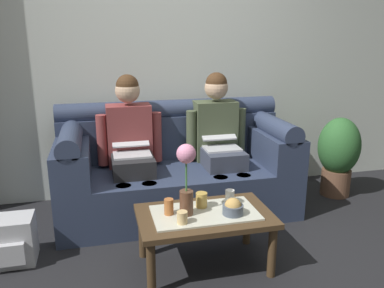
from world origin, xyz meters
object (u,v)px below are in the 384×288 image
object	(u,v)px
cup_near_left	(230,197)
cup_far_center	(201,200)
cup_near_right	(169,207)
cup_far_left	(182,217)
flower_vase	(186,174)
backpack_left	(10,241)
person_left	(131,142)
coffee_table	(205,220)
couch	(176,170)
snack_bowl	(233,208)
potted_plant	(338,153)
person_right	(219,137)

from	to	relation	value
cup_near_left	cup_far_center	xyz separation A→B (m)	(-0.21, 0.00, -0.00)
cup_near_right	cup_far_left	bearing A→B (deg)	-68.17
flower_vase	cup_far_left	size ratio (longest dim) A/B	6.09
cup_near_left	backpack_left	xyz separation A→B (m)	(-1.49, 0.28, -0.29)
person_left	cup_far_left	distance (m)	1.11
coffee_table	cup_far_center	bearing A→B (deg)	93.17
couch	snack_bowl	size ratio (longest dim) A/B	14.77
person_left	cup_far_center	size ratio (longest dim) A/B	12.01
cup_far_center	cup_far_left	distance (m)	0.27
potted_plant	cup_near_left	bearing A→B (deg)	-149.62
person_right	snack_bowl	bearing A→B (deg)	-102.22
cup_near_left	person_right	bearing A→B (deg)	77.66
cup_far_center	cup_near_right	bearing A→B (deg)	-165.76
cup_far_left	cup_far_center	bearing A→B (deg)	49.37
person_right	coffee_table	bearing A→B (deg)	-112.41
backpack_left	potted_plant	distance (m)	2.96
couch	person_left	bearing A→B (deg)	-179.65
cup_far_left	potted_plant	distance (m)	2.06
backpack_left	flower_vase	bearing A→B (deg)	-17.23
person_left	cup_near_left	world-z (taller)	person_left
couch	backpack_left	distance (m)	1.44
couch	person_left	distance (m)	0.48
couch	person_right	distance (m)	0.48
cup_far_center	potted_plant	xyz separation A→B (m)	(1.61, 0.82, -0.02)
couch	coffee_table	xyz separation A→B (m)	(-0.00, -0.95, -0.03)
flower_vase	cup_far_left	world-z (taller)	flower_vase
coffee_table	cup_far_center	distance (m)	0.14
couch	snack_bowl	xyz separation A→B (m)	(0.17, -1.03, 0.07)
person_left	snack_bowl	bearing A→B (deg)	-61.21
coffee_table	cup_near_left	bearing A→B (deg)	22.40
cup_near_left	backpack_left	distance (m)	1.55
coffee_table	snack_bowl	size ratio (longest dim) A/B	6.49
cup_far_center	coffee_table	bearing A→B (deg)	-86.83
cup_far_center	backpack_left	world-z (taller)	cup_far_center
cup_near_left	couch	bearing A→B (deg)	103.10
couch	person_right	size ratio (longest dim) A/B	1.66
cup_far_left	backpack_left	size ratio (longest dim) A/B	0.24
person_left	backpack_left	distance (m)	1.19
snack_bowl	backpack_left	world-z (taller)	snack_bowl
coffee_table	potted_plant	distance (m)	1.84
backpack_left	person_left	bearing A→B (deg)	33.37
person_left	cup_near_left	distance (m)	1.07
cup_near_right	cup_far_left	world-z (taller)	cup_near_right
person_right	cup_near_left	xyz separation A→B (m)	(-0.19, -0.87, -0.20)
cup_far_center	flower_vase	bearing A→B (deg)	-144.26
person_left	flower_vase	world-z (taller)	person_left
cup_near_left	snack_bowl	bearing A→B (deg)	-101.57
couch	potted_plant	bearing A→B (deg)	-1.74
person_left	backpack_left	size ratio (longest dim) A/B	3.67
person_left	flower_vase	size ratio (longest dim) A/B	2.56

